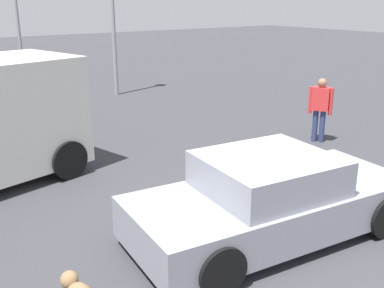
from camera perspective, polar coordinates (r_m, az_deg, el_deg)
ground_plane at (r=7.01m, az=7.90°, el=-11.12°), size 80.00×80.00×0.00m
sedan_foreground at (r=6.77m, az=9.75°, el=-6.82°), size 4.40×2.22×1.25m
pedestrian at (r=11.45m, az=15.69°, el=4.73°), size 0.41×0.51×1.56m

